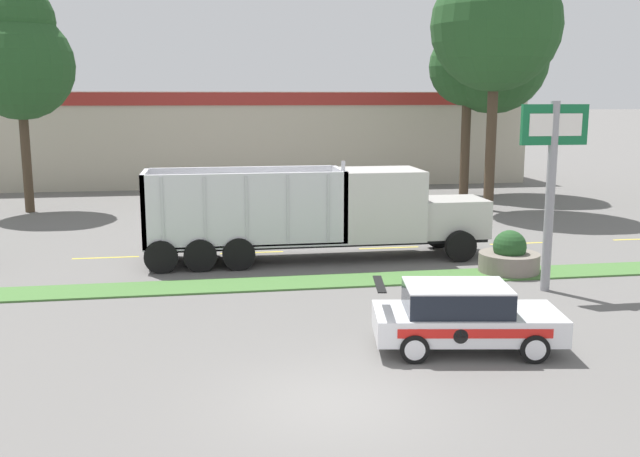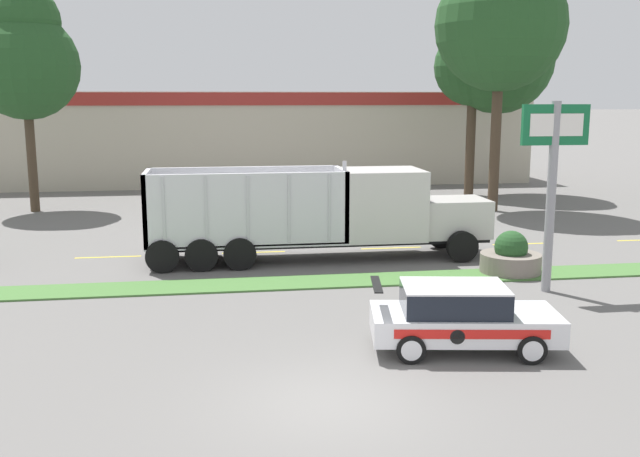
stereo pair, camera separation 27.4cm
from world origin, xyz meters
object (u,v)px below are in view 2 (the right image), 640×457
store_sign_post (553,163)px  stone_planter (511,258)px  dump_truck_mid (350,214)px  rally_car (461,316)px

store_sign_post → stone_planter: bearing=94.6°
store_sign_post → dump_truck_mid: bearing=133.5°
dump_truck_mid → stone_planter: bearing=-32.3°
rally_car → store_sign_post: 7.02m
rally_car → stone_planter: 7.99m
rally_car → stone_planter: (4.17, 6.81, -0.29)m
rally_car → stone_planter: rally_car is taller
dump_truck_mid → rally_car: 9.96m
rally_car → dump_truck_mid: bearing=94.2°
rally_car → stone_planter: bearing=58.5°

